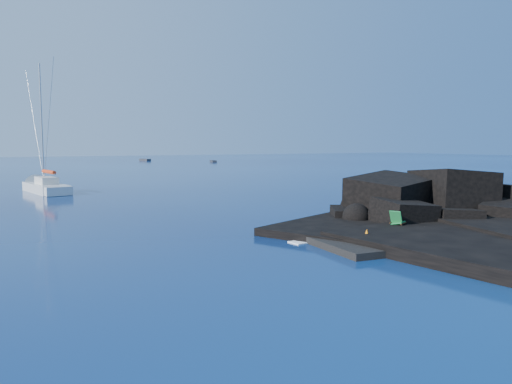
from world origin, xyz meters
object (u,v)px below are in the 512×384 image
at_px(marker_cone, 367,234).
at_px(sunbather, 419,229).
at_px(sailboat, 46,192).
at_px(deck_chair, 400,218).
at_px(distant_boat_a, 145,161).
at_px(distant_boat_b, 213,162).

bearing_deg(marker_cone, sunbather, 1.96).
bearing_deg(marker_cone, sailboat, 105.58).
distance_m(deck_chair, distant_boat_a, 132.09).
bearing_deg(distant_boat_a, marker_cone, -116.75).
xyz_separation_m(deck_chair, marker_cone, (-3.91, -1.51, -0.35)).
distance_m(sunbather, distant_boat_b, 117.23).
distance_m(sailboat, sunbather, 41.09).
xyz_separation_m(sailboat, deck_chair, (14.64, -36.99, 0.96)).
height_order(sailboat, marker_cone, sailboat).
relative_size(sailboat, deck_chair, 7.80).
bearing_deg(distant_boat_b, sailboat, -114.13).
distance_m(sailboat, marker_cone, 39.97).
xyz_separation_m(deck_chair, distant_boat_a, (24.75, 129.75, -0.96)).
bearing_deg(distant_boat_a, distant_boat_b, -70.54).
bearing_deg(distant_boat_a, sailboat, -127.45).
height_order(sailboat, sunbather, sailboat).
bearing_deg(sailboat, distant_boat_b, 45.68).
bearing_deg(deck_chair, distant_boat_b, 44.90).
bearing_deg(sunbather, deck_chair, 88.95).
xyz_separation_m(deck_chair, distant_boat_b, (38.43, 109.39, -0.96)).
xyz_separation_m(sunbather, marker_cone, (-3.96, -0.14, 0.08)).
relative_size(marker_cone, distant_boat_a, 0.11).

